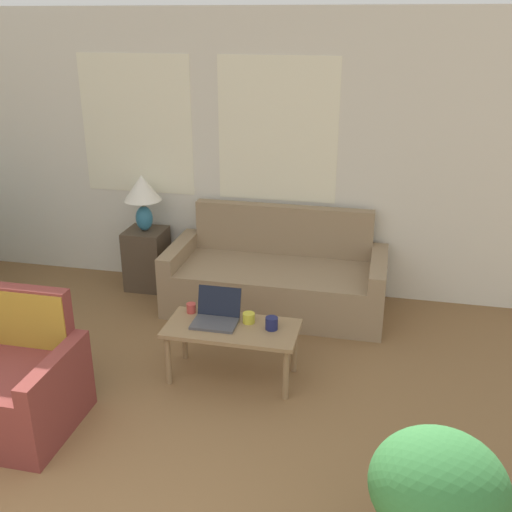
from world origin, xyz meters
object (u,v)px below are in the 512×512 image
Objects in this scene: cup_yellow at (249,318)px; armchair at (11,386)px; couch at (277,279)px; coffee_table at (232,333)px; cup_navy at (272,323)px; cup_white at (191,308)px; laptop at (216,315)px; potted_plant at (437,495)px; table_lamp at (142,193)px.

armchair is at bearing -146.33° from cup_yellow.
coffee_table is at bearing -94.44° from couch.
couch is at bearing 56.50° from armchair.
cup_navy is 1.24× the size of cup_white.
armchair is at bearing -142.50° from laptop.
laptop is at bearing 135.23° from potted_plant.
cup_navy is (1.56, 0.86, 0.19)m from armchair.
couch is 1.23m from laptop.
armchair is 2.70m from potted_plant.
couch is 2.95m from potted_plant.
table_lamp is 1.68× the size of laptop.
potted_plant reaches higher than cup_white.
laptop is 4.38× the size of cup_white.
potted_plant is (1.71, -1.57, 0.00)m from cup_white.
laptop is at bearing 177.09° from cup_navy.
couch is at bearing -6.31° from table_lamp.
armchair is at bearing 167.28° from potted_plant.
cup_navy is 1.80m from potted_plant.
laptop reaches higher than cup_navy.
laptop is 0.43× the size of potted_plant.
potted_plant is (2.62, -0.59, 0.19)m from armchair.
laptop is at bearing -170.26° from cup_yellow.
cup_white is 0.10× the size of potted_plant.
table_lamp reaches higher than cup_white.
coffee_table is 0.17m from cup_yellow.
table_lamp reaches higher than couch.
couch reaches higher than cup_navy.
coffee_table is 0.40m from cup_white.
table_lamp is at bearing 129.42° from laptop.
cup_navy is at bearing -2.91° from laptop.
potted_plant is at bearing -46.37° from coffee_table.
armchair is 9.62× the size of cup_yellow.
couch is 2.26× the size of armchair.
cup_yellow is at bearing 41.46° from coffee_table.
couch is 21.73× the size of cup_yellow.
cup_navy is (0.42, -0.02, -0.01)m from laptop.
coffee_table is 10.76× the size of cup_yellow.
laptop is 3.55× the size of cup_navy.
coffee_table is at bearing 32.96° from armchair.
armchair reaches higher than laptop.
cup_yellow is at bearing -89.62° from couch.
armchair is 1.79m from cup_navy.
couch reaches higher than cup_yellow.
couch is at bearing 79.24° from laptop.
cup_navy is at bearing 6.09° from coffee_table.
table_lamp reaches higher than potted_plant.
laptop is 0.25m from cup_white.
couch is at bearing 98.93° from cup_navy.
coffee_table is at bearing 133.63° from potted_plant.
couch is 1.25m from coffee_table.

